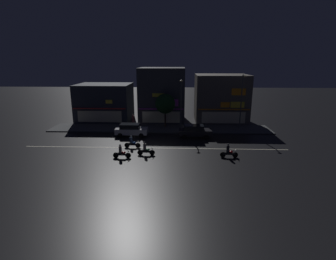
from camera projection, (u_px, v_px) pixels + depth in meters
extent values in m
plane|color=black|center=(155.00, 148.00, 30.97)|extent=(140.00, 140.00, 0.00)
cube|color=beige|center=(155.00, 148.00, 30.97)|extent=(30.89, 0.16, 0.01)
cube|color=#424447|center=(160.00, 128.00, 39.50)|extent=(32.51, 4.76, 0.14)
cube|color=#383A3F|center=(162.00, 95.00, 43.97)|extent=(7.40, 6.71, 8.79)
cube|color=#D83FD8|center=(161.00, 109.00, 41.08)|extent=(7.03, 0.24, 0.12)
cube|color=#D83FD8|center=(172.00, 103.00, 40.82)|extent=(1.83, 0.08, 1.08)
cube|color=yellow|center=(158.00, 95.00, 40.60)|extent=(1.84, 0.08, 0.54)
cube|color=beige|center=(161.00, 117.00, 41.48)|extent=(5.92, 0.06, 1.80)
cube|color=#2D333D|center=(105.00, 102.00, 44.74)|extent=(8.80, 6.79, 6.11)
cube|color=red|center=(99.00, 109.00, 41.47)|extent=(8.36, 0.24, 0.12)
cube|color=yellow|center=(109.00, 102.00, 41.18)|extent=(1.05, 0.08, 0.59)
cube|color=beige|center=(100.00, 117.00, 41.86)|extent=(7.04, 0.06, 1.80)
cube|color=#56514C|center=(221.00, 98.00, 43.85)|extent=(8.41, 6.96, 7.69)
cube|color=orange|center=(224.00, 109.00, 40.70)|extent=(7.99, 0.24, 0.12)
cube|color=yellow|center=(237.00, 105.00, 40.49)|extent=(2.11, 0.08, 0.93)
cube|color=orange|center=(225.00, 105.00, 40.57)|extent=(1.39, 0.08, 0.82)
cube|color=orange|center=(239.00, 92.00, 39.98)|extent=(2.13, 0.08, 1.05)
cube|color=beige|center=(223.00, 118.00, 41.09)|extent=(6.73, 0.06, 1.80)
cylinder|color=#47494C|center=(181.00, 104.00, 38.18)|extent=(0.16, 0.16, 7.26)
cube|color=#47494C|center=(181.00, 80.00, 36.59)|extent=(0.10, 1.40, 0.10)
ellipsoid|color=#F9E099|center=(181.00, 81.00, 35.94)|extent=(0.44, 0.32, 0.20)
cylinder|color=#47494C|center=(241.00, 102.00, 38.69)|extent=(0.16, 0.16, 7.85)
cube|color=#47494C|center=(244.00, 75.00, 37.03)|extent=(0.10, 1.40, 0.10)
ellipsoid|color=#F9E099|center=(245.00, 76.00, 36.37)|extent=(0.44, 0.32, 0.20)
cylinder|color=brown|center=(133.00, 121.00, 40.29)|extent=(0.39, 0.39, 1.68)
sphere|color=tan|center=(133.00, 115.00, 40.04)|extent=(0.22, 0.22, 0.22)
cylinder|color=#473323|center=(165.00, 119.00, 39.96)|extent=(0.24, 0.24, 2.35)
sphere|color=#143819|center=(165.00, 104.00, 39.35)|extent=(2.97, 2.97, 2.97)
cube|color=silver|center=(132.00, 131.00, 35.77)|extent=(4.30, 1.78, 0.76)
cube|color=black|center=(130.00, 126.00, 35.61)|extent=(2.58, 1.57, 0.60)
cube|color=#F9F2CC|center=(148.00, 129.00, 36.25)|extent=(0.08, 0.20, 0.12)
cube|color=#F9F2CC|center=(147.00, 132.00, 35.08)|extent=(0.08, 0.20, 0.12)
cylinder|color=black|center=(143.00, 132.00, 36.68)|extent=(0.62, 0.20, 0.62)
cylinder|color=black|center=(141.00, 136.00, 34.96)|extent=(0.62, 0.20, 0.62)
cylinder|color=black|center=(123.00, 132.00, 36.79)|extent=(0.62, 0.20, 0.62)
cylinder|color=black|center=(120.00, 135.00, 35.07)|extent=(0.62, 0.20, 0.62)
cube|color=black|center=(195.00, 132.00, 35.10)|extent=(4.30, 1.78, 0.76)
cube|color=black|center=(194.00, 127.00, 34.93)|extent=(2.58, 1.57, 0.60)
cube|color=#F9F2CC|center=(211.00, 131.00, 35.58)|extent=(0.08, 0.20, 0.12)
cube|color=#F9F2CC|center=(212.00, 133.00, 34.41)|extent=(0.08, 0.20, 0.12)
cylinder|color=black|center=(205.00, 133.00, 36.00)|extent=(0.62, 0.20, 0.62)
cylinder|color=black|center=(207.00, 137.00, 34.29)|extent=(0.62, 0.20, 0.62)
cylinder|color=black|center=(184.00, 133.00, 36.11)|extent=(0.62, 0.20, 0.62)
cylinder|color=black|center=(185.00, 137.00, 34.40)|extent=(0.62, 0.20, 0.62)
cylinder|color=black|center=(152.00, 153.00, 28.59)|extent=(0.60, 0.08, 0.60)
cylinder|color=black|center=(140.00, 152.00, 28.64)|extent=(0.60, 0.10, 0.60)
cube|color=black|center=(146.00, 152.00, 28.59)|extent=(1.30, 0.14, 0.20)
ellipsoid|color=#268C3F|center=(148.00, 150.00, 28.52)|extent=(0.44, 0.26, 0.24)
cube|color=black|center=(144.00, 150.00, 28.56)|extent=(0.56, 0.22, 0.10)
cylinder|color=slate|center=(152.00, 148.00, 28.45)|extent=(0.03, 0.60, 0.03)
sphere|color=white|center=(152.00, 149.00, 28.47)|extent=(0.14, 0.14, 0.14)
cylinder|color=gray|center=(145.00, 147.00, 28.45)|extent=(0.32, 0.32, 0.70)
sphere|color=#333338|center=(145.00, 143.00, 28.33)|extent=(0.22, 0.22, 0.22)
cylinder|color=black|center=(128.00, 155.00, 27.74)|extent=(0.60, 0.08, 0.60)
cylinder|color=black|center=(116.00, 155.00, 27.79)|extent=(0.60, 0.10, 0.60)
cube|color=black|center=(122.00, 154.00, 27.74)|extent=(1.30, 0.14, 0.20)
ellipsoid|color=red|center=(124.00, 152.00, 27.67)|extent=(0.44, 0.26, 0.24)
cube|color=black|center=(120.00, 153.00, 27.70)|extent=(0.56, 0.22, 0.10)
cylinder|color=slate|center=(127.00, 150.00, 27.60)|extent=(0.03, 0.60, 0.03)
sphere|color=white|center=(128.00, 151.00, 27.62)|extent=(0.14, 0.14, 0.14)
cylinder|color=gray|center=(120.00, 149.00, 27.60)|extent=(0.32, 0.32, 0.70)
sphere|color=#333338|center=(120.00, 145.00, 27.48)|extent=(0.22, 0.22, 0.22)
cylinder|color=black|center=(138.00, 145.00, 30.99)|extent=(0.60, 0.08, 0.60)
cylinder|color=black|center=(127.00, 145.00, 31.04)|extent=(0.60, 0.10, 0.60)
cube|color=black|center=(132.00, 144.00, 30.99)|extent=(1.30, 0.14, 0.20)
ellipsoid|color=#1E4CB2|center=(134.00, 143.00, 30.92)|extent=(0.44, 0.26, 0.24)
cube|color=black|center=(131.00, 143.00, 30.96)|extent=(0.56, 0.22, 0.10)
cylinder|color=slate|center=(137.00, 141.00, 30.85)|extent=(0.03, 0.60, 0.03)
sphere|color=white|center=(138.00, 142.00, 30.87)|extent=(0.14, 0.14, 0.14)
cylinder|color=#334766|center=(131.00, 140.00, 30.85)|extent=(0.32, 0.32, 0.70)
sphere|color=#333338|center=(131.00, 136.00, 30.73)|extent=(0.22, 0.22, 0.22)
cylinder|color=black|center=(235.00, 155.00, 27.91)|extent=(0.60, 0.08, 0.60)
cylinder|color=black|center=(223.00, 155.00, 27.96)|extent=(0.60, 0.10, 0.60)
cube|color=black|center=(229.00, 154.00, 27.90)|extent=(1.30, 0.14, 0.20)
ellipsoid|color=red|center=(231.00, 152.00, 27.84)|extent=(0.44, 0.26, 0.24)
cube|color=black|center=(227.00, 152.00, 27.87)|extent=(0.56, 0.22, 0.10)
cylinder|color=slate|center=(235.00, 150.00, 27.77)|extent=(0.03, 0.60, 0.03)
sphere|color=white|center=(236.00, 151.00, 27.79)|extent=(0.14, 0.14, 0.14)
cylinder|color=#232328|center=(228.00, 149.00, 27.77)|extent=(0.32, 0.32, 0.70)
sphere|color=#333338|center=(228.00, 145.00, 27.65)|extent=(0.22, 0.22, 0.22)
cone|color=orange|center=(142.00, 132.00, 36.75)|extent=(0.36, 0.36, 0.55)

